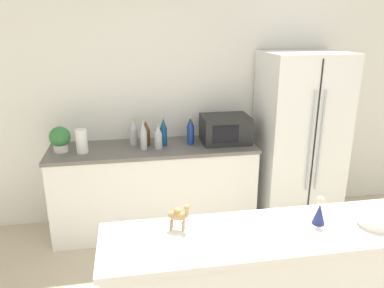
# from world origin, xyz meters

# --- Properties ---
(wall_back) EXTENTS (8.00, 0.06, 2.55)m
(wall_back) POSITION_xyz_m (0.00, 2.73, 1.27)
(wall_back) COLOR white
(wall_back) RESTS_ON ground_plane
(back_counter) EXTENTS (2.06, 0.63, 0.91)m
(back_counter) POSITION_xyz_m (-0.54, 2.40, 0.46)
(back_counter) COLOR white
(back_counter) RESTS_ON ground_plane
(refrigerator) EXTENTS (0.82, 0.69, 1.82)m
(refrigerator) POSITION_xyz_m (0.99, 2.35, 0.91)
(refrigerator) COLOR white
(refrigerator) RESTS_ON ground_plane
(potted_plant) EXTENTS (0.20, 0.20, 0.25)m
(potted_plant) POSITION_xyz_m (-1.43, 2.40, 1.04)
(potted_plant) COLOR silver
(potted_plant) RESTS_ON back_counter
(paper_towel_roll) EXTENTS (0.11, 0.11, 0.23)m
(paper_towel_roll) POSITION_xyz_m (-1.22, 2.32, 1.03)
(paper_towel_roll) COLOR white
(paper_towel_roll) RESTS_ON back_counter
(microwave) EXTENTS (0.48, 0.37, 0.28)m
(microwave) POSITION_xyz_m (0.20, 2.42, 1.05)
(microwave) COLOR black
(microwave) RESTS_ON back_counter
(back_bottle_0) EXTENTS (0.08, 0.08, 0.25)m
(back_bottle_0) POSITION_xyz_m (-0.50, 2.33, 1.03)
(back_bottle_0) COLOR #B2B7BC
(back_bottle_0) RESTS_ON back_counter
(back_bottle_1) EXTENTS (0.08, 0.08, 0.27)m
(back_bottle_1) POSITION_xyz_m (-0.61, 2.44, 1.04)
(back_bottle_1) COLOR brown
(back_bottle_1) RESTS_ON back_counter
(back_bottle_2) EXTENTS (0.06, 0.06, 0.28)m
(back_bottle_2) POSITION_xyz_m (-0.16, 2.40, 1.05)
(back_bottle_2) COLOR navy
(back_bottle_2) RESTS_ON back_counter
(back_bottle_3) EXTENTS (0.07, 0.07, 0.29)m
(back_bottle_3) POSITION_xyz_m (-0.43, 2.42, 1.05)
(back_bottle_3) COLOR navy
(back_bottle_3) RESTS_ON back_counter
(back_bottle_4) EXTENTS (0.08, 0.08, 0.27)m
(back_bottle_4) POSITION_xyz_m (-0.15, 2.49, 1.04)
(back_bottle_4) COLOR navy
(back_bottle_4) RESTS_ON back_counter
(back_bottle_5) EXTENTS (0.08, 0.08, 0.27)m
(back_bottle_5) POSITION_xyz_m (-0.73, 2.50, 1.04)
(back_bottle_5) COLOR #B2B7BC
(back_bottle_5) RESTS_ON back_counter
(back_bottle_6) EXTENTS (0.07, 0.07, 0.29)m
(back_bottle_6) POSITION_xyz_m (-0.64, 2.32, 1.05)
(back_bottle_6) COLOR #B2B7BC
(back_bottle_6) RESTS_ON back_counter
(fruit_bowl) EXTENTS (0.22, 0.22, 0.06)m
(fruit_bowl) POSITION_xyz_m (0.59, 0.50, 1.03)
(fruit_bowl) COLOR white
(fruit_bowl) RESTS_ON bar_counter
(camel_figurine) EXTENTS (0.13, 0.09, 0.15)m
(camel_figurine) POSITION_xyz_m (-0.53, 0.65, 1.09)
(camel_figurine) COLOR tan
(camel_figurine) RESTS_ON bar_counter
(wise_man_figurine_blue) EXTENTS (0.07, 0.07, 0.17)m
(wise_man_figurine_blue) POSITION_xyz_m (0.27, 0.57, 1.08)
(wise_man_figurine_blue) COLOR navy
(wise_man_figurine_blue) RESTS_ON bar_counter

